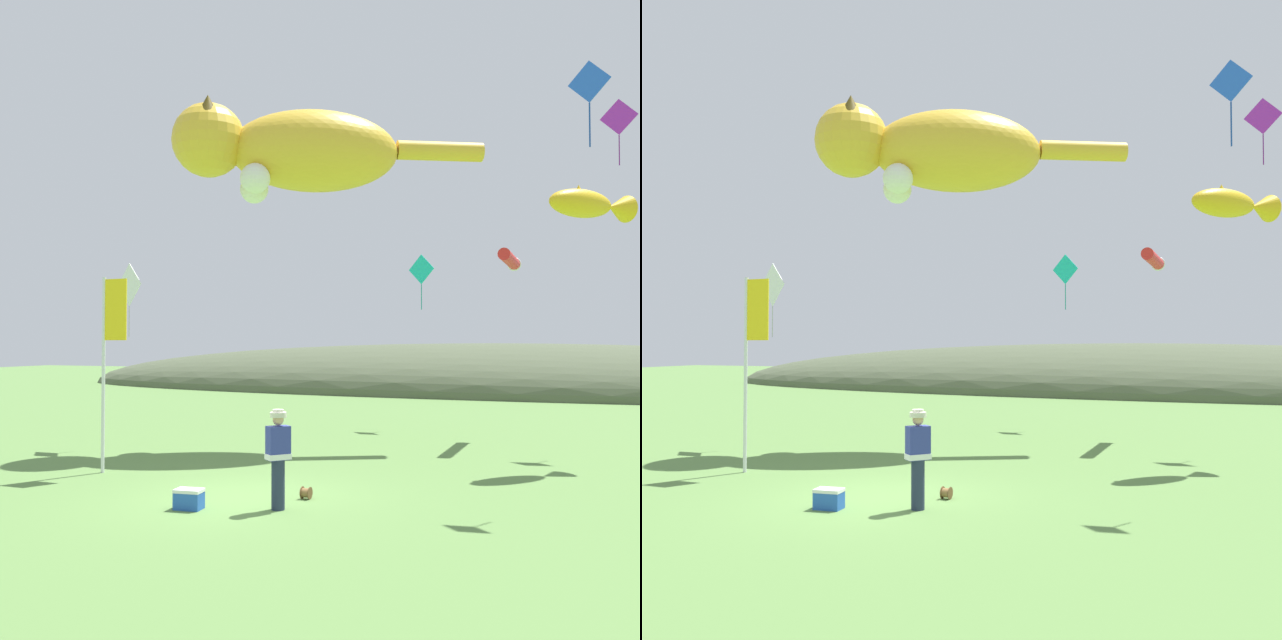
{
  "view_description": "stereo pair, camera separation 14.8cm",
  "coord_description": "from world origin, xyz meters",
  "views": [
    {
      "loc": [
        6.44,
        -12.11,
        2.97
      ],
      "look_at": [
        0.0,
        4.0,
        3.51
      ],
      "focal_mm": 40.0,
      "sensor_mm": 36.0,
      "label": 1
    },
    {
      "loc": [
        6.58,
        -12.05,
        2.97
      ],
      "look_at": [
        0.0,
        4.0,
        3.51
      ],
      "focal_mm": 40.0,
      "sensor_mm": 36.0,
      "label": 2
    }
  ],
  "objects": [
    {
      "name": "kite_spool",
      "position": [
        1.15,
        0.41,
        0.12
      ],
      "size": [
        0.17,
        0.23,
        0.23
      ],
      "color": "olive",
      "rests_on": "ground"
    },
    {
      "name": "distant_hill_ridge",
      "position": [
        1.05,
        32.15,
        0.0
      ],
      "size": [
        58.11,
        15.82,
        5.81
      ],
      "color": "#4C563D",
      "rests_on": "ground"
    },
    {
      "name": "picnic_cooler",
      "position": [
        -0.47,
        -1.12,
        0.18
      ],
      "size": [
        0.53,
        0.38,
        0.36
      ],
      "color": "blue",
      "rests_on": "ground"
    },
    {
      "name": "kite_fish_windsock",
      "position": [
        6.12,
        6.8,
        6.42
      ],
      "size": [
        2.28,
        2.47,
        0.81
      ],
      "color": "gold"
    },
    {
      "name": "kite_diamond_white",
      "position": [
        -6.28,
        4.87,
        4.62
      ],
      "size": [
        1.15,
        0.47,
        2.13
      ],
      "color": "white"
    },
    {
      "name": "kite_diamond_teal",
      "position": [
        0.45,
        12.56,
        5.53
      ],
      "size": [
        1.0,
        0.38,
        1.96
      ],
      "color": "#19BFBF"
    },
    {
      "name": "kite_diamond_blue",
      "position": [
        6.21,
        3.07,
        8.19
      ],
      "size": [
        0.83,
        0.25,
        1.76
      ],
      "color": "blue"
    },
    {
      "name": "ground_plane",
      "position": [
        0.0,
        0.0,
        0.0
      ],
      "size": [
        120.0,
        120.0,
        0.0
      ],
      "primitive_type": "plane",
      "color": "#5B8442"
    },
    {
      "name": "festival_banner_pole",
      "position": [
        -4.07,
        1.2,
        2.93
      ],
      "size": [
        0.66,
        0.08,
        4.46
      ],
      "color": "silver",
      "rests_on": "ground"
    },
    {
      "name": "kite_diamond_violet",
      "position": [
        6.91,
        10.32,
        9.55
      ],
      "size": [
        1.05,
        0.21,
        1.97
      ],
      "color": "purple"
    },
    {
      "name": "kite_giant_cat",
      "position": [
        -2.05,
        6.87,
        8.59
      ],
      "size": [
        8.43,
        5.19,
        2.81
      ],
      "color": "gold"
    },
    {
      "name": "kite_tube_streamer",
      "position": [
        3.78,
        10.09,
        5.49
      ],
      "size": [
        0.44,
        2.91,
        0.44
      ],
      "color": "red"
    },
    {
      "name": "festival_attendant",
      "position": [
        1.02,
        -0.57,
        0.95
      ],
      "size": [
        0.47,
        0.49,
        1.77
      ],
      "color": "#232D47",
      "rests_on": "ground"
    }
  ]
}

